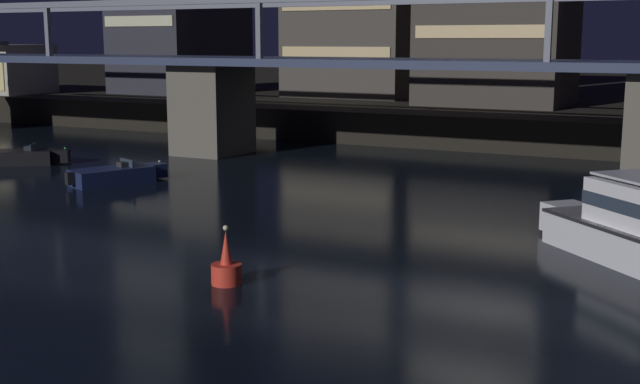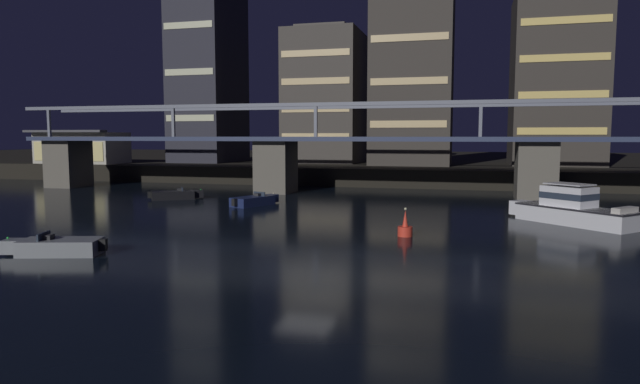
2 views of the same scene
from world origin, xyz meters
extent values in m
cube|color=black|center=(0.00, 81.23, 1.10)|extent=(240.00, 80.00, 2.20)
cube|color=#605B51|center=(-13.15, 33.23, 2.77)|extent=(3.60, 4.40, 5.55)
cube|color=#2D3856|center=(0.00, 33.23, 5.78)|extent=(84.91, 6.40, 0.45)
cube|color=slate|center=(0.00, 36.13, 9.20)|extent=(84.91, 0.36, 0.36)
cube|color=slate|center=(-23.67, 30.33, 7.60)|extent=(0.30, 0.30, 3.20)
cube|color=slate|center=(-7.89, 30.33, 7.60)|extent=(0.30, 0.30, 3.20)
cube|color=slate|center=(7.89, 30.33, 7.60)|extent=(0.30, 0.30, 3.20)
cube|color=beige|center=(-31.45, 48.60, 8.63)|extent=(7.46, 0.10, 0.90)
cube|color=beige|center=(-13.97, 51.96, 6.02)|extent=(9.79, 0.10, 0.90)
cube|color=beige|center=(-13.97, 51.96, 9.84)|extent=(9.79, 0.10, 0.90)
cube|color=beige|center=(-0.69, 48.25, 7.59)|extent=(9.70, 0.10, 0.90)
cube|color=silver|center=(10.87, 20.82, 0.68)|extent=(1.78, 1.79, 1.04)
cube|color=#19234C|center=(-11.24, 21.70, 0.40)|extent=(3.19, 4.30, 0.80)
cube|color=#19234C|center=(-10.29, 23.91, 0.45)|extent=(1.26, 1.22, 0.70)
cube|color=#283342|center=(-10.91, 22.48, 0.98)|extent=(1.28, 0.62, 0.36)
cube|color=#262628|center=(-11.00, 22.25, 0.92)|extent=(0.67, 0.59, 0.24)
cube|color=black|center=(-12.08, 19.71, 0.50)|extent=(0.47, 0.47, 0.60)
sphere|color=beige|center=(-10.20, 24.14, 0.88)|extent=(0.12, 0.12, 0.12)
cube|color=black|center=(-20.50, 24.32, 0.40)|extent=(4.25, 3.68, 0.80)
cube|color=black|center=(-18.51, 25.67, 0.45)|extent=(1.30, 1.32, 0.70)
cube|color=#283342|center=(-19.80, 24.80, 0.98)|extent=(0.84, 1.18, 0.36)
cube|color=#262628|center=(-20.00, 24.66, 0.92)|extent=(0.64, 0.69, 0.24)
sphere|color=#33D84C|center=(-18.30, 25.81, 0.88)|extent=(0.12, 0.12, 0.12)
cylinder|color=red|center=(3.34, 10.04, 0.30)|extent=(0.90, 0.90, 0.60)
cone|color=red|center=(3.34, 10.04, 1.10)|extent=(0.36, 0.36, 1.00)
sphere|color=#F2EAB2|center=(3.34, 10.04, 1.68)|extent=(0.16, 0.16, 0.16)
camera|label=1|loc=(16.48, -9.38, 7.03)|focal=46.45mm
camera|label=2|loc=(7.01, -23.62, 6.04)|focal=31.38mm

